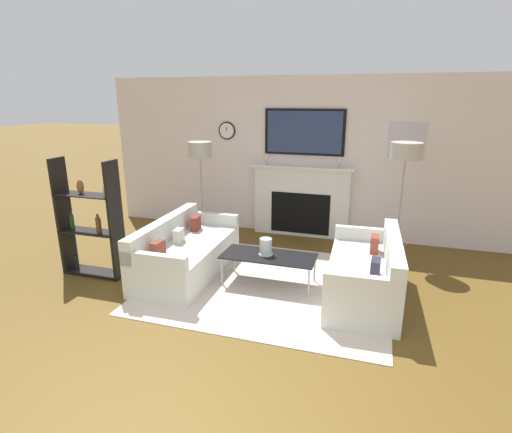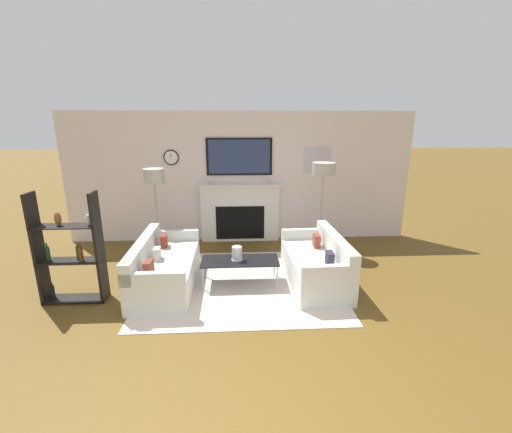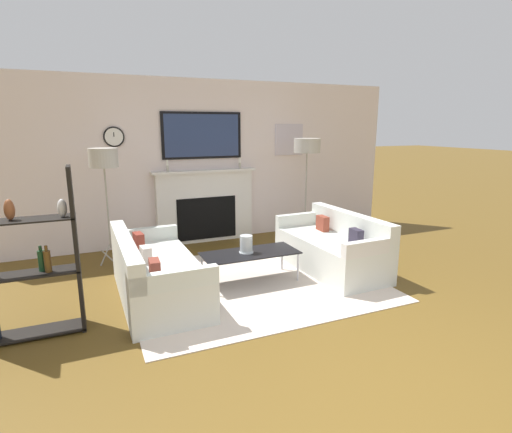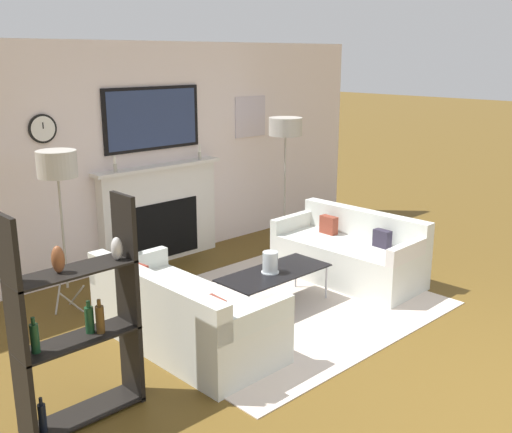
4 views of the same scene
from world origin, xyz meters
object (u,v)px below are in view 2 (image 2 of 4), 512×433
floor_lamp_right (324,170)px  couch_right (317,265)px  floor_lamp_left (154,177)px  hurricane_candle (237,254)px  coffee_table (240,261)px  couch_left (164,269)px  shelf_unit (69,251)px

floor_lamp_right → couch_right: bearing=-105.3°
floor_lamp_left → hurricane_candle: bearing=-42.2°
coffee_table → floor_lamp_right: floor_lamp_right is taller
couch_left → couch_right: (2.41, 0.00, 0.01)m
hurricane_candle → floor_lamp_left: size_ratio=0.13×
couch_right → couch_left: bearing=-179.9°
coffee_table → floor_lamp_left: (-1.57, 1.40, 1.13)m
couch_left → coffee_table: size_ratio=1.54×
couch_left → hurricane_candle: (1.14, 0.03, 0.21)m
shelf_unit → floor_lamp_left: bearing=66.3°
couch_right → shelf_unit: shelf_unit is taller
coffee_table → hurricane_candle: (-0.05, 0.02, 0.12)m
hurricane_candle → floor_lamp_right: size_ratio=0.13×
couch_right → hurricane_candle: (-1.27, 0.03, 0.20)m
hurricane_candle → shelf_unit: size_ratio=0.14×
couch_left → couch_right: couch_right is taller
couch_left → floor_lamp_left: floor_lamp_left is taller
hurricane_candle → floor_lamp_left: (-1.53, 1.39, 1.01)m
couch_left → floor_lamp_right: bearing=26.9°
couch_right → shelf_unit: bearing=-173.6°
couch_left → hurricane_candle: size_ratio=8.44×
floor_lamp_left → floor_lamp_right: (3.18, 0.00, 0.11)m
shelf_unit → hurricane_candle: bearing=10.5°
couch_right → hurricane_candle: 1.28m
floor_lamp_left → coffee_table: bearing=-41.7°
floor_lamp_left → shelf_unit: floor_lamp_left is taller
hurricane_candle → floor_lamp_right: (1.66, 1.39, 1.11)m
couch_right → shelf_unit: size_ratio=1.09×
couch_right → coffee_table: (-1.22, 0.02, 0.08)m
hurricane_candle → couch_left: bearing=-178.3°
coffee_table → hurricane_candle: 0.13m
couch_left → hurricane_candle: bearing=1.7°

